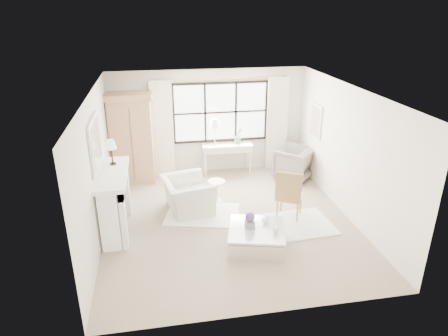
% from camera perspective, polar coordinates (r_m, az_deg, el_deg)
% --- Properties ---
extents(floor, '(5.50, 5.50, 0.00)m').
position_cam_1_polar(floor, '(8.38, 0.66, -7.48)').
color(floor, tan).
rests_on(floor, ground).
extents(ceiling, '(5.50, 5.50, 0.00)m').
position_cam_1_polar(ceiling, '(7.42, 0.75, 10.91)').
color(ceiling, white).
rests_on(ceiling, ground).
extents(wall_back, '(5.00, 0.00, 5.00)m').
position_cam_1_polar(wall_back, '(10.38, -2.16, 6.58)').
color(wall_back, beige).
rests_on(wall_back, ground).
extents(wall_front, '(5.00, 0.00, 5.00)m').
position_cam_1_polar(wall_front, '(5.40, 6.23, -9.35)').
color(wall_front, silver).
rests_on(wall_front, ground).
extents(wall_left, '(0.00, 5.50, 5.50)m').
position_cam_1_polar(wall_left, '(7.76, -17.75, -0.08)').
color(wall_left, beige).
rests_on(wall_left, ground).
extents(wall_right, '(0.00, 5.50, 5.50)m').
position_cam_1_polar(wall_right, '(8.60, 17.31, 2.16)').
color(wall_right, white).
rests_on(wall_right, ground).
extents(window_pane, '(2.40, 0.02, 1.50)m').
position_cam_1_polar(window_pane, '(10.34, -0.50, 7.97)').
color(window_pane, white).
rests_on(window_pane, wall_back).
extents(window_frame, '(2.50, 0.04, 1.50)m').
position_cam_1_polar(window_frame, '(10.33, -0.49, 7.96)').
color(window_frame, black).
rests_on(window_frame, wall_back).
extents(curtain_rod, '(3.30, 0.04, 0.04)m').
position_cam_1_polar(curtain_rod, '(10.09, -0.46, 12.67)').
color(curtain_rod, '#BE8D42').
rests_on(curtain_rod, wall_back).
extents(curtain_left, '(0.55, 0.10, 2.47)m').
position_cam_1_polar(curtain_left, '(10.22, -8.77, 5.42)').
color(curtain_left, white).
rests_on(curtain_left, ground).
extents(curtain_right, '(0.55, 0.10, 2.47)m').
position_cam_1_polar(curtain_right, '(10.70, 7.57, 6.26)').
color(curtain_right, silver).
rests_on(curtain_right, ground).
extents(fireplace, '(0.58, 1.66, 1.26)m').
position_cam_1_polar(fireplace, '(8.01, -15.56, -4.62)').
color(fireplace, white).
rests_on(fireplace, ground).
extents(mirror_frame, '(0.05, 1.15, 0.95)m').
position_cam_1_polar(mirror_frame, '(7.59, -17.96, 3.35)').
color(mirror_frame, silver).
rests_on(mirror_frame, wall_left).
extents(mirror_glass, '(0.02, 1.00, 0.80)m').
position_cam_1_polar(mirror_glass, '(7.59, -17.73, 3.37)').
color(mirror_glass, silver).
rests_on(mirror_glass, wall_left).
extents(art_frame, '(0.04, 0.62, 0.82)m').
position_cam_1_polar(art_frame, '(9.99, 12.98, 6.58)').
color(art_frame, white).
rests_on(art_frame, wall_right).
extents(art_canvas, '(0.01, 0.52, 0.72)m').
position_cam_1_polar(art_canvas, '(9.98, 12.87, 6.58)').
color(art_canvas, '#B4A78B').
rests_on(art_canvas, wall_right).
extents(mantel_lamp, '(0.22, 0.22, 0.51)m').
position_cam_1_polar(mantel_lamp, '(7.99, -15.87, 3.12)').
color(mantel_lamp, black).
rests_on(mantel_lamp, fireplace).
extents(armoire, '(1.16, 0.77, 2.24)m').
position_cam_1_polar(armoire, '(10.05, -13.00, 4.23)').
color(armoire, tan).
rests_on(armoire, floor).
extents(console_table, '(1.32, 0.51, 0.80)m').
position_cam_1_polar(console_table, '(10.52, 0.44, 1.37)').
color(console_table, white).
rests_on(console_table, floor).
extents(console_lamp, '(0.28, 0.28, 0.69)m').
position_cam_1_polar(console_lamp, '(10.15, -1.35, 6.28)').
color(console_lamp, '#A9813A').
rests_on(console_lamp, console_table).
extents(orchid_plant, '(0.28, 0.25, 0.43)m').
position_cam_1_polar(orchid_plant, '(10.37, 2.06, 4.65)').
color(orchid_plant, '#566E49').
rests_on(orchid_plant, console_table).
extents(side_table, '(0.40, 0.40, 0.51)m').
position_cam_1_polar(side_table, '(9.00, -1.10, -2.90)').
color(side_table, silver).
rests_on(side_table, floor).
extents(rug_left, '(1.75, 1.43, 0.03)m').
position_cam_1_polar(rug_left, '(8.60, -3.07, -6.59)').
color(rug_left, white).
rests_on(rug_left, floor).
extents(rug_right, '(1.59, 1.23, 0.03)m').
position_cam_1_polar(rug_right, '(8.32, 10.00, -7.99)').
color(rug_right, white).
rests_on(rug_right, floor).
extents(club_armchair, '(1.16, 1.27, 0.72)m').
position_cam_1_polar(club_armchair, '(8.65, -5.28, -3.89)').
color(club_armchair, silver).
rests_on(club_armchair, floor).
extents(wingback_chair, '(1.25, 1.25, 0.81)m').
position_cam_1_polar(wingback_chair, '(10.38, 9.93, 0.76)').
color(wingback_chair, gray).
rests_on(wingback_chair, floor).
extents(french_chair, '(0.66, 0.66, 1.08)m').
position_cam_1_polar(french_chair, '(8.46, 9.28, -5.10)').
color(french_chair, '#A37844').
rests_on(french_chair, floor).
extents(coffee_table, '(1.22, 1.22, 0.38)m').
position_cam_1_polar(coffee_table, '(7.49, 4.66, -9.91)').
color(coffee_table, white).
rests_on(coffee_table, floor).
extents(planter_box, '(0.18, 0.18, 0.13)m').
position_cam_1_polar(planter_box, '(7.39, 3.69, -8.02)').
color(planter_box, slate).
rests_on(planter_box, coffee_table).
extents(planter_flowers, '(0.17, 0.17, 0.17)m').
position_cam_1_polar(planter_flowers, '(7.31, 3.72, -6.99)').
color(planter_flowers, '#542E74').
rests_on(planter_flowers, planter_box).
extents(pillar_candle, '(0.10, 0.10, 0.12)m').
position_cam_1_polar(pillar_candle, '(7.26, 7.41, -8.79)').
color(pillar_candle, beige).
rests_on(pillar_candle, coffee_table).
extents(coffee_vase, '(0.18, 0.18, 0.16)m').
position_cam_1_polar(coffee_vase, '(7.54, 6.06, -7.27)').
color(coffee_vase, silver).
rests_on(coffee_vase, coffee_table).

